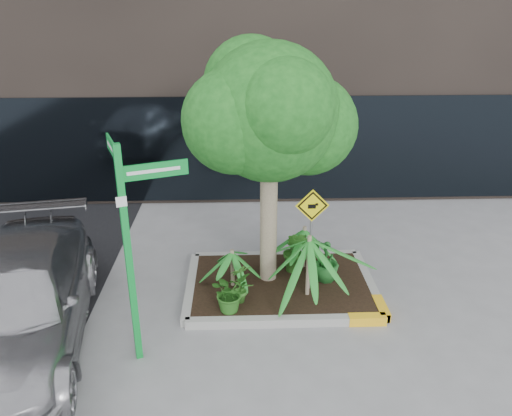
{
  "coord_description": "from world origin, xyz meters",
  "views": [
    {
      "loc": [
        -0.52,
        -7.39,
        4.79
      ],
      "look_at": [
        -0.24,
        0.2,
        1.62
      ],
      "focal_mm": 35.0,
      "sensor_mm": 36.0,
      "label": 1
    }
  ],
  "objects_px": {
    "street_sign_post": "(130,232)",
    "cattle_sign": "(311,223)",
    "parked_car": "(15,304)",
    "tree": "(270,113)"
  },
  "relations": [
    {
      "from": "street_sign_post",
      "to": "cattle_sign",
      "type": "bearing_deg",
      "value": 8.51
    },
    {
      "from": "parked_car",
      "to": "street_sign_post",
      "type": "height_order",
      "value": "street_sign_post"
    },
    {
      "from": "cattle_sign",
      "to": "street_sign_post",
      "type": "bearing_deg",
      "value": -152.48
    },
    {
      "from": "parked_car",
      "to": "street_sign_post",
      "type": "relative_size",
      "value": 1.54
    },
    {
      "from": "tree",
      "to": "parked_car",
      "type": "bearing_deg",
      "value": -157.01
    },
    {
      "from": "tree",
      "to": "cattle_sign",
      "type": "relative_size",
      "value": 2.36
    },
    {
      "from": "tree",
      "to": "street_sign_post",
      "type": "relative_size",
      "value": 1.35
    },
    {
      "from": "tree",
      "to": "street_sign_post",
      "type": "bearing_deg",
      "value": -136.18
    },
    {
      "from": "tree",
      "to": "street_sign_post",
      "type": "height_order",
      "value": "tree"
    },
    {
      "from": "parked_car",
      "to": "street_sign_post",
      "type": "distance_m",
      "value": 2.24
    }
  ]
}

